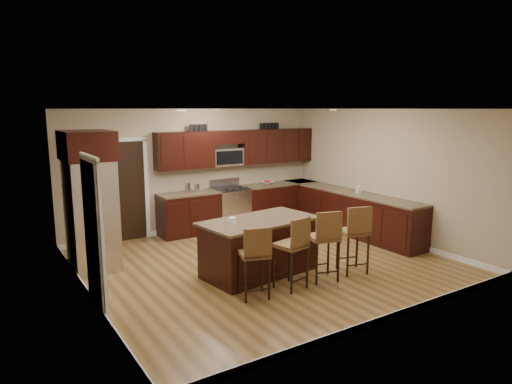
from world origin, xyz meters
TOP-DOWN VIEW (x-y plane):
  - floor at (0.00, 0.00)m, footprint 6.00×6.00m
  - ceiling at (0.00, 0.00)m, footprint 6.00×6.00m
  - wall_back at (0.00, 2.75)m, footprint 6.00×0.00m
  - wall_left at (-3.00, 0.00)m, footprint 0.00×5.50m
  - wall_right at (3.00, 0.00)m, footprint 0.00×5.50m
  - base_cabinets at (1.90, 1.45)m, footprint 4.02×3.96m
  - upper_cabinets at (1.04, 2.58)m, footprint 4.00×0.33m
  - range at (0.68, 2.45)m, footprint 0.76×0.64m
  - microwave at (0.68, 2.60)m, footprint 0.76×0.31m
  - doorway at (-1.65, 2.73)m, footprint 0.85×0.03m
  - pantry_door at (-2.98, -0.30)m, footprint 0.03×0.80m
  - letter_decor at (0.90, 2.58)m, footprint 2.20×0.03m
  - island at (-0.36, -0.38)m, footprint 2.03×1.25m
  - stool_left at (-0.97, -1.22)m, footprint 0.50×0.50m
  - stool_mid at (-0.28, -1.22)m, footprint 0.50×0.50m
  - stool_right at (0.32, -1.22)m, footprint 0.53×0.53m
  - refrigerator at (-2.62, 1.35)m, footprint 0.79×0.99m
  - floor_mat at (0.33, 1.91)m, footprint 1.09×0.79m
  - fruit_bowl at (1.70, 2.45)m, footprint 0.36×0.36m
  - soap_bottle at (2.70, 0.44)m, footprint 0.12×0.12m
  - canister_tall at (-0.36, 2.45)m, footprint 0.12×0.12m
  - canister_short at (-0.15, 2.45)m, footprint 0.11×0.11m
  - island_jar at (-0.86, -0.38)m, footprint 0.10×0.10m
  - stool_extra at (0.97, -1.22)m, footprint 0.53×0.53m

SIDE VIEW (x-z plane):
  - floor at x=0.00m, z-range 0.00..0.00m
  - floor_mat at x=0.33m, z-range 0.00..0.01m
  - island at x=-0.36m, z-range -0.03..0.89m
  - base_cabinets at x=1.90m, z-range 0.00..0.92m
  - range at x=0.68m, z-range -0.08..1.03m
  - stool_left at x=-0.97m, z-range 0.13..1.21m
  - stool_mid at x=-0.28m, z-range 0.14..1.26m
  - stool_right at x=0.32m, z-range 0.14..1.30m
  - stool_extra at x=0.97m, z-range 0.14..1.30m
  - fruit_bowl at x=1.70m, z-range 0.92..0.99m
  - island_jar at x=-0.86m, z-range 0.92..1.02m
  - canister_short at x=-0.15m, z-range 0.92..1.10m
  - pantry_door at x=-2.98m, z-range 0.00..2.04m
  - soap_bottle at x=2.70m, z-range 0.92..1.13m
  - canister_tall at x=-0.36m, z-range 0.92..1.14m
  - doorway at x=-1.65m, z-range 0.00..2.06m
  - refrigerator at x=-2.62m, z-range 0.03..2.38m
  - wall_back at x=0.00m, z-range -1.65..4.35m
  - wall_left at x=-3.00m, z-range -1.40..4.10m
  - wall_right at x=3.00m, z-range -1.40..4.10m
  - microwave at x=0.68m, z-range 1.42..1.82m
  - upper_cabinets at x=1.04m, z-range 1.44..2.24m
  - letter_decor at x=0.90m, z-range 2.22..2.37m
  - ceiling at x=0.00m, z-range 2.70..2.70m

